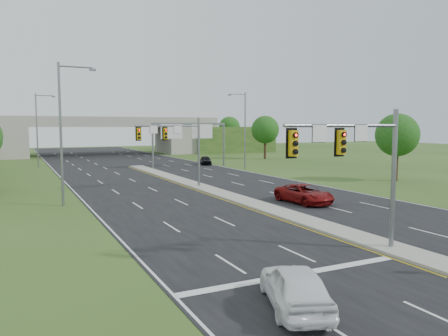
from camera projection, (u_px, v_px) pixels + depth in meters
ground at (391, 250)px, 21.86m from camera, size 240.00×240.00×0.00m
road at (167, 177)px, 53.20m from camera, size 24.00×160.00×0.02m
median at (207, 189)px, 42.45m from camera, size 2.00×54.00×0.16m
lane_markings at (180, 183)px, 47.49m from camera, size 23.72×160.00×0.01m
signal_mast_near at (360, 157)px, 20.36m from camera, size 6.62×0.60×7.00m
signal_mast_far at (178, 141)px, 42.75m from camera, size 6.62×0.60×7.00m
sign_gantry at (189, 132)px, 64.49m from camera, size 11.58×0.44×6.67m
overpass at (100, 138)px, 93.16m from camera, size 80.00×14.00×8.10m
lightpole_l_mid at (63, 127)px, 33.41m from camera, size 2.85×0.25×11.00m
lightpole_l_far at (38, 127)px, 64.75m from camera, size 2.85×0.25×11.00m
lightpole_r_far at (244, 127)px, 62.88m from camera, size 2.85×0.25×11.00m
tree_r_near at (397, 135)px, 48.84m from camera, size 4.80×4.80×7.60m
tree_r_mid at (265, 130)px, 81.89m from camera, size 5.20×5.20×8.12m
tree_back_c at (182, 129)px, 115.94m from camera, size 5.60×5.60×8.32m
tree_back_d at (229, 127)px, 122.00m from camera, size 6.00×6.00×8.85m
car_white at (295, 286)px, 14.76m from camera, size 3.25×4.82×1.52m
car_far_a at (304, 194)px, 35.00m from camera, size 2.82×5.54×1.50m
car_far_c at (206, 160)px, 70.09m from camera, size 2.85×4.40×1.39m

